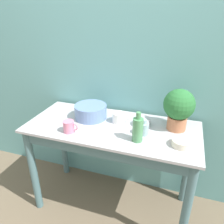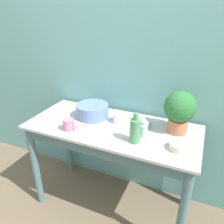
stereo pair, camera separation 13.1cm
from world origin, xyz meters
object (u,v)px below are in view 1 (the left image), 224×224
potted_plant (179,107)px  bottle_tall (138,129)px  bowl_small_steel (143,122)px  mug_pink (69,127)px  bowl_small_cream (182,143)px  bottle_short (144,128)px  bowl_wash_large (91,111)px  mug_white (119,117)px

potted_plant → bottle_tall: bearing=-133.7°
bowl_small_steel → potted_plant: bearing=6.0°
mug_pink → bowl_small_cream: (0.79, 0.07, -0.02)m
bottle_short → bowl_small_cream: (0.27, -0.07, -0.02)m
bottle_tall → bottle_short: size_ratio=1.91×
bowl_small_cream → bottle_short: bearing=165.6°
mug_pink → bowl_small_cream: size_ratio=0.88×
potted_plant → bowl_wash_large: bearing=-177.4°
bowl_small_cream → mug_pink: bearing=-174.7°
bowl_wash_large → mug_white: 0.24m
bowl_wash_large → bowl_small_steel: bearing=0.6°
potted_plant → bottle_short: 0.30m
bowl_wash_large → bottle_short: size_ratio=2.33×
bowl_wash_large → mug_white: bearing=-0.5°
bowl_small_cream → bowl_wash_large: bearing=165.3°
bowl_wash_large → bottle_tall: size_ratio=1.22×
mug_pink → mug_white: mug_pink is taller
potted_plant → mug_white: potted_plant is taller
potted_plant → bowl_small_steel: potted_plant is taller
potted_plant → mug_pink: 0.81m
bowl_wash_large → bowl_small_steel: (0.44, 0.00, -0.03)m
mug_white → bowl_small_steel: mug_white is taller
mug_pink → mug_white: size_ratio=0.87×
bottle_short → mug_white: size_ratio=0.85×
bottle_tall → mug_white: 0.30m
mug_white → bowl_small_cream: size_ratio=1.02×
bowl_small_steel → mug_white: bearing=-178.1°
bottle_short → bowl_small_steel: size_ratio=0.97×
potted_plant → bottle_tall: potted_plant is taller
mug_white → bowl_small_cream: mug_white is taller
bottle_short → bottle_tall: bearing=-103.7°
bowl_wash_large → bowl_small_cream: bowl_wash_large is taller
bottle_tall → bowl_small_steel: bottle_tall is taller
bowl_small_steel → bottle_tall: bearing=-88.5°
mug_pink → mug_white: 0.40m
bowl_wash_large → bottle_short: (0.47, -0.12, -0.01)m
mug_white → bowl_small_steel: 0.19m
potted_plant → mug_pink: bearing=-158.2°
potted_plant → mug_pink: potted_plant is taller
mug_white → bowl_small_cream: (0.49, -0.19, -0.02)m
bottle_tall → mug_pink: bearing=-175.0°
bowl_wash_large → mug_white: size_ratio=1.99×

